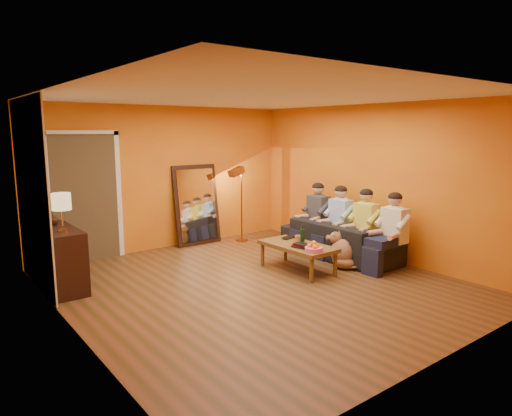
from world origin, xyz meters
TOP-DOWN VIEW (x-y plane):
  - room_shell at (0.00, 0.37)m, footprint 5.00×5.50m
  - white_accent at (-2.48, 1.75)m, footprint 0.02×1.90m
  - doorway_recess at (-1.50, 2.83)m, footprint 1.06×0.30m
  - door_jamb_left at (-2.07, 2.71)m, footprint 0.08×0.06m
  - door_jamb_right at (-0.93, 2.71)m, footprint 0.08×0.06m
  - door_header at (-1.50, 2.71)m, footprint 1.22×0.06m
  - mirror_frame at (0.55, 2.63)m, footprint 0.92×0.27m
  - mirror_glass at (0.55, 2.59)m, footprint 0.78×0.21m
  - sideboard at (-2.24, 1.55)m, footprint 0.44×1.18m
  - table_lamp at (-2.24, 1.25)m, footprint 0.24×0.24m
  - sofa at (2.00, 0.29)m, footprint 2.14×0.84m
  - coffee_table at (0.90, 0.16)m, footprint 0.65×1.23m
  - floor_lamp at (1.35, 2.27)m, footprint 0.30×0.24m
  - dog at (1.56, -0.16)m, footprint 0.48×0.59m
  - person_far_left at (2.13, -0.71)m, footprint 0.70×0.44m
  - person_mid_left at (2.13, -0.16)m, footprint 0.70×0.44m
  - person_mid_right at (2.13, 0.39)m, footprint 0.70×0.44m
  - person_far_right at (2.13, 0.94)m, footprint 0.70×0.44m
  - fruit_bowl at (0.80, -0.29)m, footprint 0.26×0.26m
  - wine_bottle at (0.95, 0.11)m, footprint 0.07×0.07m
  - tumbler at (1.02, 0.28)m, footprint 0.11×0.11m
  - laptop at (1.08, 0.51)m, footprint 0.35×0.27m
  - book_lower at (0.72, -0.04)m, footprint 0.25×0.30m
  - book_mid at (0.73, -0.03)m, footprint 0.25×0.31m
  - book_upper at (0.72, -0.05)m, footprint 0.20×0.25m
  - vase at (-2.24, 1.80)m, footprint 0.17×0.17m
  - flowers at (-2.24, 1.80)m, footprint 0.17×0.17m

SIDE VIEW (x-z plane):
  - coffee_table at x=0.90m, z-range 0.00..0.42m
  - dog at x=1.56m, z-range 0.00..0.59m
  - sofa at x=2.00m, z-range 0.00..0.62m
  - sideboard at x=-2.24m, z-range 0.00..0.85m
  - book_lower at x=0.72m, z-range 0.42..0.44m
  - laptop at x=1.08m, z-range 0.42..0.44m
  - book_mid at x=0.73m, z-range 0.44..0.46m
  - tumbler at x=1.02m, z-range 0.42..0.52m
  - book_upper at x=0.72m, z-range 0.46..0.49m
  - fruit_bowl at x=0.80m, z-range 0.42..0.58m
  - wine_bottle at x=0.95m, z-range 0.42..0.73m
  - person_far_left at x=2.13m, z-range 0.00..1.22m
  - person_mid_left at x=2.13m, z-range 0.00..1.22m
  - person_mid_right at x=2.13m, z-range 0.00..1.22m
  - person_far_right at x=2.13m, z-range 0.00..1.22m
  - floor_lamp at x=1.35m, z-range 0.00..1.44m
  - mirror_frame at x=0.55m, z-range 0.00..1.52m
  - mirror_glass at x=0.55m, z-range 0.09..1.43m
  - vase at x=-2.24m, z-range 0.85..1.03m
  - doorway_recess at x=-1.50m, z-range 0.00..2.10m
  - door_jamb_left at x=-2.07m, z-range -0.05..2.15m
  - door_jamb_right at x=-0.93m, z-range -0.05..2.15m
  - table_lamp at x=-2.24m, z-range 0.85..1.36m
  - flowers at x=-2.24m, z-range 0.97..1.45m
  - room_shell at x=0.00m, z-range 0.00..2.60m
  - white_accent at x=-2.48m, z-range 0.01..2.59m
  - door_header at x=-1.50m, z-range 2.08..2.16m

